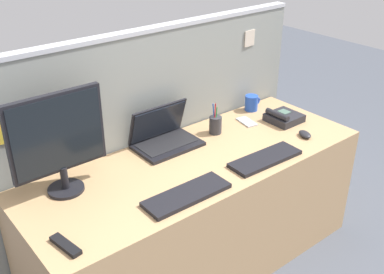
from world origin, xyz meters
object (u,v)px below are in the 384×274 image
cell_phone_silver_slab (247,122)px  tv_remote (66,245)px  desktop_monitor (58,138)px  pen_cup (215,125)px  computer_mouse_right_hand (305,134)px  desk_phone (283,117)px  keyboard_main (187,195)px  coffee_mug (252,103)px  laptop (164,136)px  keyboard_spare (265,159)px

cell_phone_silver_slab → tv_remote: size_ratio=0.85×
desktop_monitor → pen_cup: (0.98, -0.00, -0.23)m
computer_mouse_right_hand → desk_phone: bearing=96.5°
desktop_monitor → computer_mouse_right_hand: (1.36, -0.38, -0.27)m
pen_cup → cell_phone_silver_slab: pen_cup is taller
keyboard_main → coffee_mug: coffee_mug is taller
laptop → pen_cup: bearing=-13.1°
computer_mouse_right_hand → coffee_mug: bearing=108.0°
keyboard_spare → coffee_mug: (0.43, 0.53, 0.04)m
laptop → tv_remote: (-0.83, -0.47, -0.05)m
keyboard_main → computer_mouse_right_hand: bearing=3.4°
computer_mouse_right_hand → cell_phone_silver_slab: 0.38m
keyboard_spare → desk_phone: bearing=33.0°
keyboard_main → keyboard_spare: (0.54, 0.00, 0.00)m
desk_phone → computer_mouse_right_hand: desk_phone is taller
desktop_monitor → coffee_mug: bearing=4.2°
computer_mouse_right_hand → pen_cup: bearing=157.6°
keyboard_spare → coffee_mug: 0.68m
cell_phone_silver_slab → desk_phone: bearing=-24.6°
keyboard_main → coffee_mug: bearing=29.1°
cell_phone_silver_slab → tv_remote: tv_remote is taller
computer_mouse_right_hand → coffee_mug: size_ratio=0.80×
laptop → keyboard_spare: laptop is taller
laptop → keyboard_main: laptop is taller
desktop_monitor → tv_remote: 0.51m
coffee_mug → keyboard_spare: bearing=-129.1°
pen_cup → keyboard_spare: bearing=-91.3°
tv_remote → computer_mouse_right_hand: bearing=-8.8°
keyboard_main → pen_cup: bearing=37.9°
keyboard_spare → coffee_mug: bearing=53.3°
desk_phone → coffee_mug: size_ratio=1.59×
laptop → coffee_mug: bearing=2.1°
computer_mouse_right_hand → cell_phone_silver_slab: computer_mouse_right_hand is taller
desk_phone → tv_remote: bearing=-171.5°
computer_mouse_right_hand → cell_phone_silver_slab: size_ratio=0.69×
laptop → computer_mouse_right_hand: laptop is taller
desk_phone → cell_phone_silver_slab: bearing=144.9°
keyboard_spare → coffee_mug: size_ratio=3.46×
desktop_monitor → tv_remote: size_ratio=2.96×
keyboard_spare → computer_mouse_right_hand: size_ratio=4.30×
tv_remote → keyboard_main: bearing=-12.2°
pen_cup → coffee_mug: (0.42, 0.10, -0.00)m
desk_phone → coffee_mug: bearing=96.4°
desktop_monitor → cell_phone_silver_slab: bearing=-0.8°
desktop_monitor → computer_mouse_right_hand: size_ratio=5.04×
desktop_monitor → cell_phone_silver_slab: 1.27m
desktop_monitor → pen_cup: desktop_monitor is taller
keyboard_spare → laptop: bearing=125.2°
computer_mouse_right_hand → keyboard_main: bearing=-155.1°
keyboard_main → desktop_monitor: bearing=135.9°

